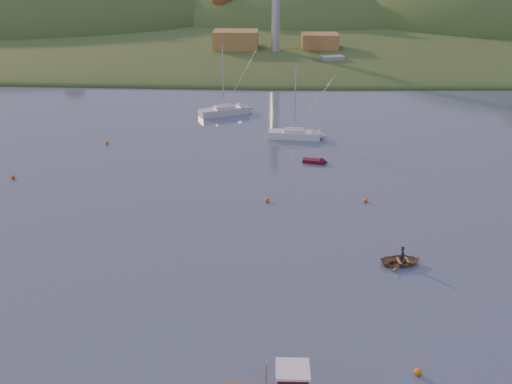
{
  "coord_description": "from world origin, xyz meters",
  "views": [
    {
      "loc": [
        1.7,
        -22.24,
        26.58
      ],
      "look_at": [
        -0.06,
        32.62,
        2.79
      ],
      "focal_mm": 40.0,
      "sensor_mm": 36.0,
      "label": 1
    }
  ],
  "objects_px": {
    "sailboat_near": "(224,110)",
    "sailboat_far": "(294,134)",
    "red_tender": "(319,161)",
    "canoe": "(402,261)"
  },
  "relations": [
    {
      "from": "sailboat_near",
      "to": "sailboat_far",
      "type": "xyz_separation_m",
      "value": [
        11.63,
        -12.51,
        -0.05
      ]
    },
    {
      "from": "red_tender",
      "to": "canoe",
      "type": "bearing_deg",
      "value": -65.3
    },
    {
      "from": "sailboat_near",
      "to": "sailboat_far",
      "type": "bearing_deg",
      "value": -73.81
    },
    {
      "from": "canoe",
      "to": "red_tender",
      "type": "height_order",
      "value": "red_tender"
    },
    {
      "from": "sailboat_far",
      "to": "red_tender",
      "type": "bearing_deg",
      "value": -69.62
    },
    {
      "from": "sailboat_near",
      "to": "canoe",
      "type": "relative_size",
      "value": 3.21
    },
    {
      "from": "sailboat_far",
      "to": "red_tender",
      "type": "height_order",
      "value": "sailboat_far"
    },
    {
      "from": "canoe",
      "to": "sailboat_near",
      "type": "bearing_deg",
      "value": 12.65
    },
    {
      "from": "sailboat_near",
      "to": "red_tender",
      "type": "distance_m",
      "value": 27.35
    },
    {
      "from": "sailboat_near",
      "to": "canoe",
      "type": "xyz_separation_m",
      "value": [
        20.28,
        -49.12,
        -0.38
      ]
    }
  ]
}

